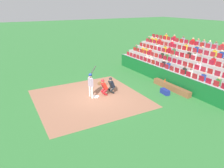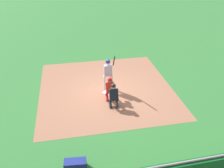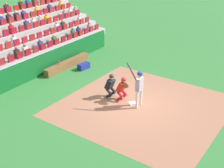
{
  "view_description": "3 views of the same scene",
  "coord_description": "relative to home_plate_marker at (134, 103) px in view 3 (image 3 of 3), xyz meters",
  "views": [
    {
      "loc": [
        -12.83,
        5.92,
        6.35
      ],
      "look_at": [
        -0.32,
        -1.19,
        0.89
      ],
      "focal_mm": 33.61,
      "sensor_mm": 36.0,
      "label": 1
    },
    {
      "loc": [
        -2.04,
        -10.83,
        6.97
      ],
      "look_at": [
        0.15,
        -0.5,
        0.81
      ],
      "focal_mm": 38.11,
      "sensor_mm": 36.0,
      "label": 2
    },
    {
      "loc": [
        11.71,
        6.56,
        7.42
      ],
      "look_at": [
        0.46,
        -0.98,
        0.99
      ],
      "focal_mm": 50.01,
      "sensor_mm": 36.0,
      "label": 3
    }
  ],
  "objects": [
    {
      "name": "ground_plane",
      "position": [
        0.0,
        0.0,
        -0.02
      ],
      "size": [
        160.0,
        160.0,
        0.0
      ],
      "primitive_type": "plane",
      "color": "#2E6F32"
    },
    {
      "name": "infield_dirt_patch",
      "position": [
        0.0,
        0.5,
        -0.01
      ],
      "size": [
        7.43,
        7.56,
        0.01
      ],
      "primitive_type": "cube",
      "rotation": [
        0.0,
        0.0,
        -0.02
      ],
      "color": "#95624A",
      "rests_on": "ground_plane"
    },
    {
      "name": "home_plate_marker",
      "position": [
        0.0,
        0.0,
        0.0
      ],
      "size": [
        0.62,
        0.62,
        0.02
      ],
      "primitive_type": "cube",
      "rotation": [
        0.0,
        0.0,
        0.79
      ],
      "color": "white",
      "rests_on": "infield_dirt_patch"
    },
    {
      "name": "batter_at_plate",
      "position": [
        0.11,
        0.32,
        1.14
      ],
      "size": [
        0.58,
        0.71,
        2.25
      ],
      "color": "silver",
      "rests_on": "ground_plane"
    },
    {
      "name": "catcher_crouching",
      "position": [
        0.01,
        -0.66,
        0.7
      ],
      "size": [
        0.47,
        0.71,
        1.28
      ],
      "color": "#B11920",
      "rests_on": "ground_plane"
    },
    {
      "name": "home_plate_umpire",
      "position": [
        0.05,
        -1.33,
        0.69
      ],
      "size": [
        0.48,
        0.47,
        1.3
      ],
      "color": "black",
      "rests_on": "ground_plane"
    },
    {
      "name": "dugout_wall",
      "position": [
        0.0,
        -6.34,
        0.6
      ],
      "size": [
        12.73,
        0.24,
        1.29
      ],
      "color": "#105523",
      "rests_on": "ground_plane"
    },
    {
      "name": "dugout_bench",
      "position": [
        -1.73,
        -5.79,
        0.2
      ],
      "size": [
        3.73,
        0.4,
        0.44
      ],
      "primitive_type": "cube",
      "color": "brown",
      "rests_on": "ground_plane"
    },
    {
      "name": "water_bottle_on_bench",
      "position": [
        -1.01,
        -5.77,
        0.55
      ],
      "size": [
        0.07,
        0.07,
        0.25
      ],
      "primitive_type": "cylinder",
      "color": "#D94619",
      "rests_on": "dugout_bench"
    },
    {
      "name": "equipment_duffel_bag",
      "position": [
        -2.11,
        -4.8,
        0.17
      ],
      "size": [
        0.82,
        0.44,
        0.37
      ],
      "primitive_type": "cube",
      "rotation": [
        0.0,
        0.0,
        -0.11
      ],
      "color": "navy",
      "rests_on": "ground_plane"
    }
  ]
}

